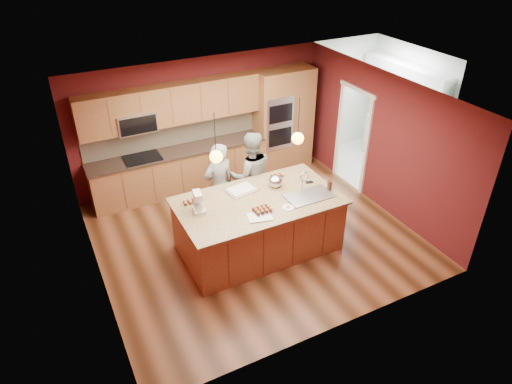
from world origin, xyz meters
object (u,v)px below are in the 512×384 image
stand_mixer (198,203)px  person_right (251,175)px  person_left (219,185)px  island (259,224)px  mixing_bowl (275,181)px

stand_mixer → person_right: bearing=41.2°
person_left → stand_mixer: 1.18m
island → person_left: person_left is taller
stand_mixer → mixing_bowl: size_ratio=1.34×
person_left → stand_mixer: (-0.72, -0.88, 0.33)m
island → mixing_bowl: 0.80m
person_right → stand_mixer: size_ratio=5.01×
island → person_left: bearing=106.7°
stand_mixer → mixing_bowl: bearing=13.2°
mixing_bowl → island: bearing=-149.9°
person_left → mixing_bowl: person_left is taller
person_left → stand_mixer: size_ratio=4.79×
island → person_right: 1.14m
island → person_left: 1.12m
island → person_right: bearing=71.3°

